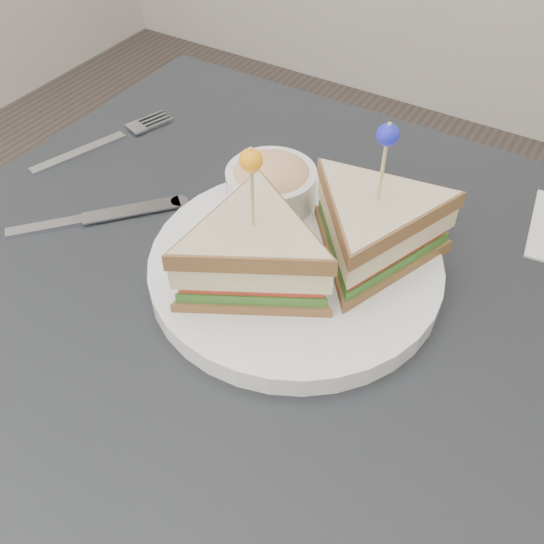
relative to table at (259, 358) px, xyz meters
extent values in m
cube|color=black|center=(0.00, 0.00, 0.06)|extent=(0.80, 0.80, 0.03)
cylinder|color=black|center=(-0.35, 0.35, -0.31)|extent=(0.04, 0.04, 0.72)
cylinder|color=white|center=(0.01, 0.06, 0.08)|extent=(0.30, 0.30, 0.02)
cylinder|color=white|center=(0.01, 0.06, 0.10)|extent=(0.30, 0.30, 0.01)
cylinder|color=#D5C77A|center=(-0.01, 0.01, 0.20)|extent=(0.00, 0.00, 0.09)
sphere|color=orange|center=(-0.01, 0.01, 0.24)|extent=(0.02, 0.02, 0.02)
cylinder|color=#D5C77A|center=(0.07, 0.10, 0.20)|extent=(0.00, 0.00, 0.09)
sphere|color=#1A1FC7|center=(0.07, 0.10, 0.24)|extent=(0.02, 0.02, 0.02)
cylinder|color=white|center=(-0.06, 0.13, 0.12)|extent=(0.10, 0.10, 0.04)
ellipsoid|color=#E0B772|center=(-0.06, 0.13, 0.13)|extent=(0.09, 0.09, 0.04)
cube|color=silver|center=(-0.34, 0.11, 0.08)|extent=(0.05, 0.13, 0.00)
cube|color=silver|center=(-0.31, 0.19, 0.08)|extent=(0.03, 0.03, 0.00)
cube|color=silver|center=(-0.26, -0.02, 0.08)|extent=(0.07, 0.08, 0.01)
cube|color=silver|center=(-0.20, 0.05, 0.08)|extent=(0.09, 0.10, 0.00)
cylinder|color=silver|center=(-0.17, 0.09, 0.08)|extent=(0.03, 0.03, 0.00)
camera|label=1|loc=(0.22, -0.33, 0.52)|focal=40.00mm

